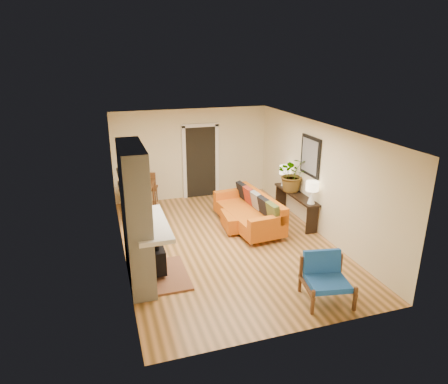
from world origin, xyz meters
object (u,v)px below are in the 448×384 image
Objects in this scene: sofa at (251,211)px; ottoman at (241,220)px; blue_chair at (325,275)px; lamp_far at (285,173)px; dining_table at (142,190)px; lamp_near at (312,190)px; console_table at (296,199)px; houseplant at (293,174)px.

sofa is 0.36m from ottoman.
blue_chair is 4.13m from lamp_far.
ottoman is at bearing -39.82° from dining_table.
lamp_near reaches higher than dining_table.
dining_table is 3.79m from lamp_far.
console_table is at bearing 0.04° from sofa.
sofa is 2.95m from dining_table.
dining_table is (-2.43, 1.65, 0.27)m from sofa.
houseplant is (-0.01, 0.95, 0.12)m from lamp_near.
ottoman is 1.64× the size of lamp_far.
ottoman is 3.16m from blue_chair.
lamp_near is at bearing -90.00° from console_table.
blue_chair is 2.81m from lamp_near.
houseplant is (3.63, -1.44, 0.53)m from dining_table.
ottoman is at bearing -159.39° from sofa.
lamp_far is at bearing 88.78° from houseplant.
blue_chair is (0.10, -3.24, 0.05)m from sofa.
sofa is 1.24× the size of console_table.
lamp_near reaches higher than sofa.
console_table is at bearing 4.45° from ottoman.
houseplant is (1.51, 0.33, 0.94)m from ottoman.
lamp_near reaches higher than blue_chair.
lamp_near reaches higher than ottoman.
lamp_far is 0.48m from houseplant.
ottoman is (-0.31, -0.12, -0.14)m from sofa.
ottoman is 1.81m from houseplant.
console_table is 3.43× the size of lamp_far.
console_table is 0.89m from lamp_near.
sofa is 4.26× the size of lamp_near.
ottoman is 0.98× the size of houseplant.
lamp_far is at bearing 90.00° from console_table.
blue_chair is at bearing -82.53° from ottoman.
houseplant reaches higher than lamp_near.
console_table is at bearing 90.00° from lamp_near.
sofa is at bearing -150.55° from lamp_far.
lamp_far is (1.11, 3.93, 0.62)m from blue_chair.
sofa is 2.59× the size of ottoman.
ottoman is 0.99× the size of blue_chair.
dining_table is (-2.12, 1.77, 0.41)m from ottoman.
dining_table is 3.50× the size of lamp_near.
dining_table is 3.94m from houseplant.
lamp_near is at bearing -89.40° from houseplant.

